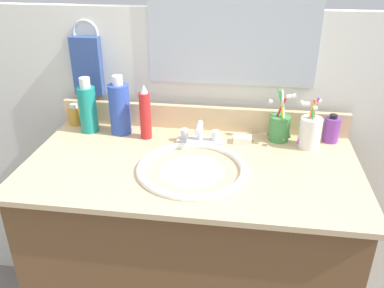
# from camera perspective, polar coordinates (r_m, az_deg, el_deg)

# --- Properties ---
(vanity_cabinet) EXTENTS (1.04, 0.53, 0.85)m
(vanity_cabinet) POSITION_cam_1_polar(r_m,az_deg,el_deg) (1.58, -0.09, -16.80)
(vanity_cabinet) COLOR brown
(vanity_cabinet) RESTS_ON ground_plane
(countertop) EXTENTS (1.08, 0.57, 0.02)m
(countertop) POSITION_cam_1_polar(r_m,az_deg,el_deg) (1.32, -0.11, -3.06)
(countertop) COLOR #D1B284
(countertop) RESTS_ON vanity_cabinet
(backsplash) EXTENTS (1.08, 0.02, 0.09)m
(backsplash) POSITION_cam_1_polar(r_m,az_deg,el_deg) (1.54, 1.36, 3.69)
(backsplash) COLOR #D1B284
(backsplash) RESTS_ON countertop
(back_wall) EXTENTS (2.18, 0.04, 1.30)m
(back_wall) POSITION_cam_1_polar(r_m,az_deg,el_deg) (1.71, 1.52, -3.52)
(back_wall) COLOR silver
(back_wall) RESTS_ON ground_plane
(mirror_panel) EXTENTS (0.60, 0.01, 0.56)m
(mirror_panel) POSITION_cam_1_polar(r_m,az_deg,el_deg) (1.47, 5.84, 18.81)
(mirror_panel) COLOR #B2BCC6
(towel_ring) EXTENTS (0.10, 0.01, 0.10)m
(towel_ring) POSITION_cam_1_polar(r_m,az_deg,el_deg) (1.60, -14.68, 14.78)
(towel_ring) COLOR silver
(hand_towel) EXTENTS (0.11, 0.04, 0.22)m
(hand_towel) POSITION_cam_1_polar(r_m,az_deg,el_deg) (1.61, -14.42, 10.48)
(hand_towel) COLOR #334C8C
(sink_basin) EXTENTS (0.35, 0.35, 0.11)m
(sink_basin) POSITION_cam_1_polar(r_m,az_deg,el_deg) (1.30, -0.02, -4.82)
(sink_basin) COLOR white
(sink_basin) RESTS_ON countertop
(faucet) EXTENTS (0.16, 0.10, 0.08)m
(faucet) POSITION_cam_1_polar(r_m,az_deg,el_deg) (1.44, 1.08, 1.15)
(faucet) COLOR silver
(faucet) RESTS_ON countertop
(bottle_cream_purple) EXTENTS (0.05, 0.05, 0.10)m
(bottle_cream_purple) POSITION_cam_1_polar(r_m,az_deg,el_deg) (1.52, 18.90, 1.95)
(bottle_cream_purple) COLOR #7A3899
(bottle_cream_purple) RESTS_ON countertop
(bottle_mouthwash_teal) EXTENTS (0.07, 0.07, 0.21)m
(bottle_mouthwash_teal) POSITION_cam_1_polar(r_m,az_deg,el_deg) (1.56, -14.36, 4.92)
(bottle_mouthwash_teal) COLOR teal
(bottle_mouthwash_teal) RESTS_ON countertop
(bottle_shampoo_blue) EXTENTS (0.08, 0.08, 0.22)m
(bottle_shampoo_blue) POSITION_cam_1_polar(r_m,az_deg,el_deg) (1.51, -10.06, 4.96)
(bottle_shampoo_blue) COLOR #2D4CB2
(bottle_shampoo_blue) RESTS_ON countertop
(bottle_spray_red) EXTENTS (0.04, 0.04, 0.20)m
(bottle_spray_red) POSITION_cam_1_polar(r_m,az_deg,el_deg) (1.46, -6.55, 4.21)
(bottle_spray_red) COLOR red
(bottle_spray_red) RESTS_ON countertop
(bottle_oil_amber) EXTENTS (0.05, 0.05, 0.08)m
(bottle_oil_amber) POSITION_cam_1_polar(r_m,az_deg,el_deg) (1.65, -16.04, 3.88)
(bottle_oil_amber) COLOR gold
(bottle_oil_amber) RESTS_ON countertop
(cup_green) EXTENTS (0.09, 0.08, 0.19)m
(cup_green) POSITION_cam_1_polar(r_m,az_deg,el_deg) (1.48, 12.12, 2.39)
(cup_green) COLOR #3F8C47
(cup_green) RESTS_ON countertop
(cup_white_ceramic) EXTENTS (0.08, 0.07, 0.18)m
(cup_white_ceramic) POSITION_cam_1_polar(r_m,az_deg,el_deg) (1.45, 16.15, 1.68)
(cup_white_ceramic) COLOR white
(cup_white_ceramic) RESTS_ON countertop
(soap_bar) EXTENTS (0.06, 0.04, 0.02)m
(soap_bar) POSITION_cam_1_polar(r_m,az_deg,el_deg) (1.46, 7.06, 0.63)
(soap_bar) COLOR white
(soap_bar) RESTS_ON countertop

